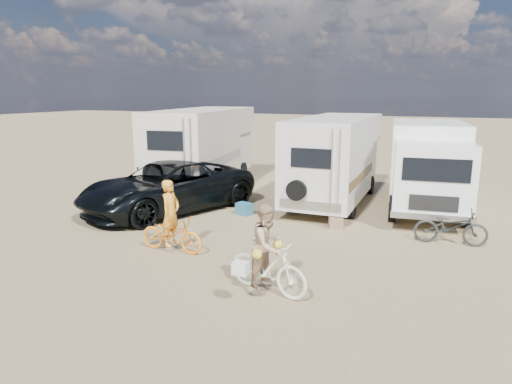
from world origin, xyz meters
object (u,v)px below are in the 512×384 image
at_px(bike_woman, 268,267).
at_px(rider_woman, 268,253).
at_px(bike_man, 172,234).
at_px(rv_left, 203,149).
at_px(rider_man, 171,220).
at_px(bike_parked, 451,227).
at_px(dark_suv, 168,186).
at_px(cooler, 244,209).
at_px(rv_main, 335,160).
at_px(box_truck, 428,168).
at_px(crate, 336,222).

relative_size(bike_woman, rider_woman, 1.10).
xyz_separation_m(bike_man, rider_woman, (3.12, -1.34, 0.38)).
distance_m(rv_left, rider_man, 7.84).
bearing_deg(bike_parked, rider_man, 111.84).
bearing_deg(dark_suv, cooler, 33.74).
bearing_deg(rider_woman, bike_woman, 0.00).
distance_m(rv_main, rider_man, 7.29).
bearing_deg(dark_suv, box_truck, 45.66).
xyz_separation_m(rv_main, bike_woman, (0.49, -8.11, -0.99)).
bearing_deg(dark_suv, bike_woman, -18.44).
distance_m(rv_main, box_truck, 3.14).
height_order(dark_suv, cooler, dark_suv).
distance_m(rv_main, dark_suv, 6.03).
bearing_deg(bike_woman, cooler, 43.31).
height_order(box_truck, cooler, box_truck).
relative_size(box_truck, crate, 14.56).
relative_size(bike_man, bike_parked, 0.95).
bearing_deg(bike_man, box_truck, -39.17).
bearing_deg(rider_man, cooler, -3.18).
bearing_deg(rv_left, rider_man, -74.21).
height_order(rv_main, bike_woman, rv_main).
distance_m(rv_left, rider_woman, 10.54).
height_order(cooler, crate, cooler).
relative_size(box_truck, bike_woman, 3.19).
distance_m(rv_main, rider_woman, 8.15).
relative_size(box_truck, bike_parked, 3.21).
bearing_deg(crate, rv_main, 103.89).
distance_m(dark_suv, cooler, 2.72).
relative_size(rv_left, box_truck, 1.16).
bearing_deg(bike_man, rider_woman, -112.20).
bearing_deg(rv_left, cooler, -51.82).
height_order(bike_man, bike_woman, bike_woman).
relative_size(dark_suv, crate, 15.00).
bearing_deg(bike_man, rider_man, 0.00).
relative_size(rv_main, dark_suv, 1.06).
xyz_separation_m(rv_left, dark_suv, (0.73, -3.80, -0.79)).
bearing_deg(bike_woman, bike_parked, -21.68).
bearing_deg(bike_man, cooler, -3.18).
bearing_deg(bike_parked, bike_woman, 138.65).
bearing_deg(rv_main, bike_parked, -41.50).
height_order(rv_main, dark_suv, rv_main).
relative_size(bike_man, cooler, 3.54).
bearing_deg(dark_suv, bike_man, -33.09).
relative_size(dark_suv, rider_man, 3.65).
relative_size(bike_woman, rider_man, 1.11).
height_order(dark_suv, crate, dark_suv).
height_order(bike_woman, bike_parked, bike_woman).
xyz_separation_m(box_truck, cooler, (-5.48, -2.93, -1.27)).
xyz_separation_m(dark_suv, bike_man, (2.31, -3.38, -0.39)).
relative_size(bike_woman, crate, 4.56).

